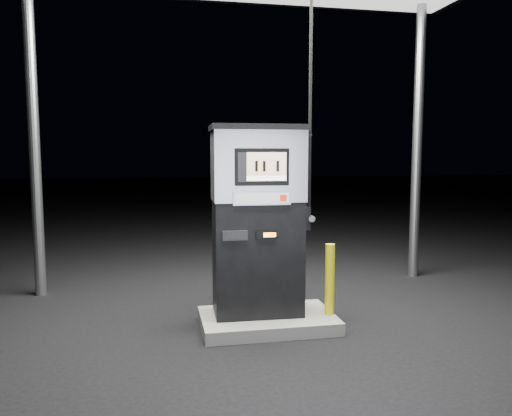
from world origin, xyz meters
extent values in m
plane|color=black|center=(0.00, 0.00, 0.00)|extent=(80.00, 80.00, 0.00)
cube|color=slate|center=(0.00, 0.00, 0.07)|extent=(1.60, 1.00, 0.15)
cylinder|color=gray|center=(-3.00, 2.00, 2.25)|extent=(0.16, 0.16, 4.50)
cylinder|color=gray|center=(3.00, 2.00, 2.25)|extent=(0.16, 0.16, 4.50)
cube|color=black|center=(-0.11, 0.10, 0.84)|extent=(1.07, 0.64, 1.38)
cube|color=silver|center=(-0.11, 0.10, 1.94)|extent=(1.09, 0.66, 0.83)
cube|color=black|center=(-0.11, 0.10, 2.38)|extent=(1.13, 0.71, 0.07)
cube|color=black|center=(-0.12, -0.22, 1.93)|extent=(0.62, 0.05, 0.42)
cube|color=#C1AD8C|center=(-0.07, -0.24, 1.97)|extent=(0.45, 0.02, 0.26)
cube|color=white|center=(-0.07, -0.24, 1.81)|extent=(0.45, 0.02, 0.06)
cube|color=silver|center=(-0.12, -0.22, 1.58)|extent=(0.66, 0.06, 0.15)
cube|color=#AFB2B8|center=(-0.12, -0.24, 1.58)|extent=(0.60, 0.03, 0.12)
cube|color=#B4230C|center=(0.12, -0.25, 1.58)|extent=(0.08, 0.01, 0.08)
cube|color=black|center=(-0.06, -0.22, 1.16)|extent=(0.24, 0.03, 0.10)
cube|color=orange|center=(-0.03, -0.23, 1.16)|extent=(0.14, 0.01, 0.05)
cube|color=black|center=(-0.42, -0.21, 1.16)|extent=(0.29, 0.04, 0.11)
cube|color=black|center=(0.47, 0.08, 1.31)|extent=(0.12, 0.20, 0.27)
cylinder|color=gray|center=(0.54, 0.08, 1.31)|extent=(0.09, 0.24, 0.08)
cylinder|color=black|center=(0.51, 0.02, 3.14)|extent=(0.04, 0.04, 3.41)
cylinder|color=#D6CB0B|center=(-0.55, -0.02, 0.64)|extent=(0.16, 0.16, 0.98)
cylinder|color=#D6CB0B|center=(0.74, -0.12, 0.58)|extent=(0.14, 0.14, 0.86)
camera|label=1|loc=(-1.27, -5.70, 2.07)|focal=35.00mm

